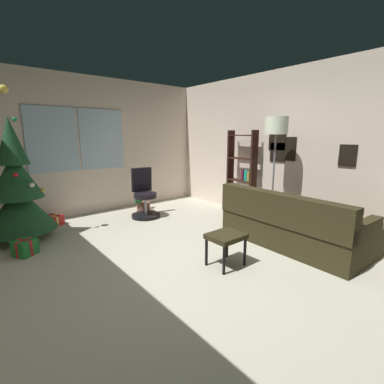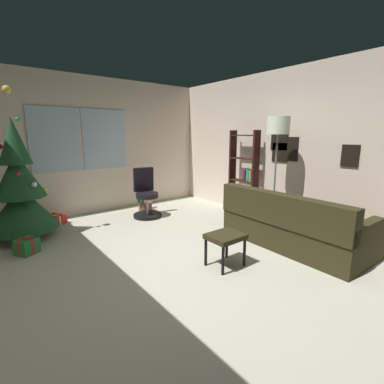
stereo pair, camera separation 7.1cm
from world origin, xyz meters
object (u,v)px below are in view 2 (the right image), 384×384
Objects in this scene: bookshelf at (244,179)px; floor_lamp at (278,134)px; gift_box_red at (54,220)px; footstool at (225,239)px; gift_box_green at (27,246)px; couch at (304,228)px; office_chair at (146,198)px; potted_plant at (144,202)px; holiday_tree at (20,190)px.

floor_lamp is at bearing -107.58° from bookshelf.
floor_lamp reaches higher than gift_box_red.
footstool reaches higher than gift_box_green.
footstool is 0.99× the size of gift_box_red.
couch is 2.14× the size of office_chair.
couch is 4.24m from gift_box_red.
couch is at bearing -73.53° from potted_plant.
couch is at bearing -42.66° from holiday_tree.
gift_box_red is at bearing 113.37° from footstool.
office_chair is 2.72m from floor_lamp.
bookshelf is at bearing -44.06° from potted_plant.
floor_lamp is at bearing 69.38° from couch.
floor_lamp is at bearing 15.76° from footstool.
office_chair reaches higher than potted_plant.
gift_box_red is 1.71m from office_chair.
potted_plant is at bearing 81.83° from footstool.
potted_plant reaches higher than footstool.
couch is 3.15× the size of potted_plant.
footstool is 2.49m from office_chair.
floor_lamp is (-0.30, -0.93, 0.88)m from bookshelf.
office_chair is at bearing 122.94° from floor_lamp.
footstool is 0.19× the size of holiday_tree.
gift_box_green is (-3.21, 2.21, -0.18)m from couch.
holiday_tree is at bearing -174.73° from potted_plant.
gift_box_red is at bearing 172.39° from potted_plant.
gift_box_red is at bearing 128.41° from couch.
office_chair is at bearing -19.55° from gift_box_red.
gift_box_red is 1.25m from gift_box_green.
footstool is 0.25× the size of bookshelf.
holiday_tree is at bearing 161.62° from bookshelf.
footstool is (-1.32, 0.28, 0.07)m from couch.
gift_box_red is 0.45× the size of office_chair.
gift_box_green reaches higher than gift_box_red.
office_chair reaches higher than footstool.
couch is at bearing -11.89° from footstool.
footstool reaches higher than gift_box_red.
gift_box_green is at bearing -96.08° from holiday_tree.
gift_box_red is 0.26× the size of bookshelf.
potted_plant is at bearing 5.27° from holiday_tree.
floor_lamp is at bearing -23.08° from gift_box_green.
office_chair is 0.40m from potted_plant.
footstool is 1.30× the size of gift_box_green.
holiday_tree reaches higher than couch.
bookshelf is (0.57, 1.66, 0.46)m from couch.
gift_box_green is at bearing 156.92° from floor_lamp.
potted_plant is at bearing 116.65° from floor_lamp.
holiday_tree reaches higher than gift_box_green.
floor_lamp is (2.91, -2.60, 1.53)m from gift_box_red.
couch is 1.23× the size of bookshelf.
bookshelf is at bearing -27.46° from gift_box_red.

